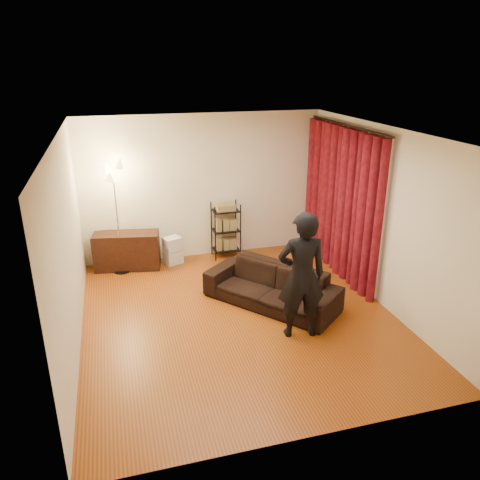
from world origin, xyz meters
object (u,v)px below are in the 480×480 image
object	(u,v)px
storage_boxes	(173,251)
floor_lamp	(117,219)
wire_shelf	(226,230)
sofa	(271,286)
media_cabinet	(127,251)
person	(301,276)

from	to	relation	value
storage_boxes	floor_lamp	size ratio (longest dim) A/B	0.26
wire_shelf	floor_lamp	distance (m)	2.04
storage_boxes	floor_lamp	world-z (taller)	floor_lamp
sofa	storage_boxes	world-z (taller)	sofa
floor_lamp	media_cabinet	bearing A→B (deg)	48.41
storage_boxes	sofa	bearing A→B (deg)	-57.38
person	storage_boxes	world-z (taller)	person
sofa	storage_boxes	size ratio (longest dim) A/B	4.00
storage_boxes	wire_shelf	bearing A→B (deg)	4.29
media_cabinet	storage_boxes	distance (m)	0.83
person	floor_lamp	bearing A→B (deg)	-43.05
person	media_cabinet	bearing A→B (deg)	-45.78
sofa	wire_shelf	distance (m)	2.07
sofa	person	size ratio (longest dim) A/B	1.16
person	floor_lamp	xyz separation A→B (m)	(-2.29, 2.78, 0.10)
storage_boxes	floor_lamp	bearing A→B (deg)	-173.79
person	floor_lamp	world-z (taller)	floor_lamp
media_cabinet	storage_boxes	xyz separation A→B (m)	(0.83, -0.03, -0.08)
storage_boxes	media_cabinet	bearing A→B (deg)	178.07
media_cabinet	floor_lamp	xyz separation A→B (m)	(-0.12, -0.13, 0.65)
person	media_cabinet	size ratio (longest dim) A/B	1.55
media_cabinet	wire_shelf	bearing A→B (deg)	11.46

